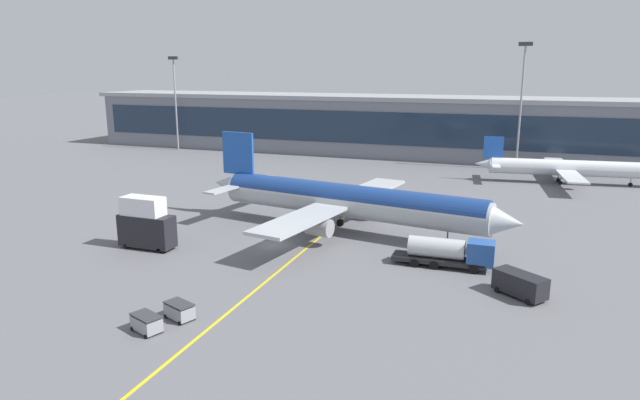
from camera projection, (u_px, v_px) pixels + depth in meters
ground_plane at (275, 245)px, 68.54m from camera, size 700.00×700.00×0.00m
apron_lead_in_line at (312, 244)px, 68.98m from camera, size 1.79×79.99×0.01m
terminal_building at (413, 126)px, 138.22m from camera, size 174.70×19.99×14.59m
main_airliner at (347, 201)px, 73.37m from camera, size 44.64×35.54×12.22m
fuel_tanker at (450, 252)px, 60.52m from camera, size 10.86×2.91×3.25m
catering_lift at (146, 224)px, 66.78m from camera, size 6.80×2.51×6.30m
crew_van at (521, 284)px, 52.74m from camera, size 5.28×4.64×2.30m
baggage_cart_0 at (146, 323)px, 45.84m from camera, size 3.02×2.38×1.48m
baggage_cart_1 at (179, 311)px, 48.17m from camera, size 3.02×2.38×1.48m
commuter_jet_far at (569, 168)px, 104.55m from camera, size 34.34×27.48×8.51m
apron_light_mast_0 at (175, 96)px, 146.63m from camera, size 2.80×0.50×24.22m
apron_light_mast_1 at (521, 97)px, 116.87m from camera, size 2.80×0.50×26.44m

